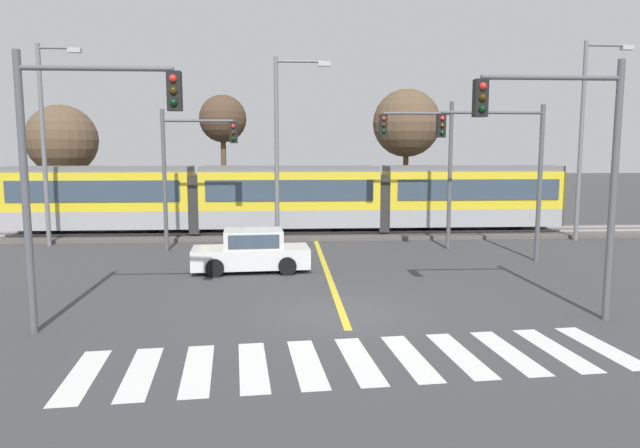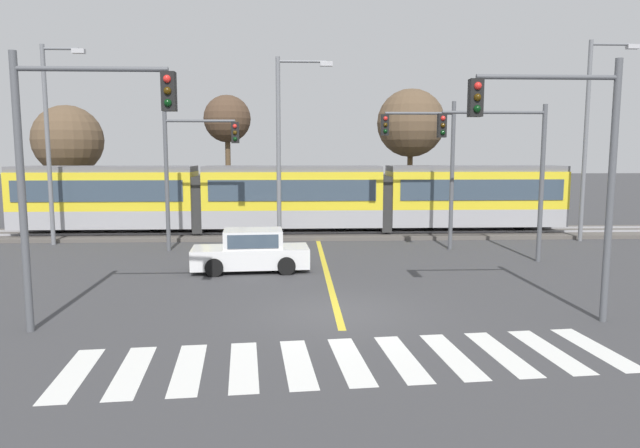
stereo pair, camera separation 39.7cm
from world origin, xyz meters
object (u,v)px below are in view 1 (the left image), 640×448
(light_rail_tram, at_px, (290,196))
(traffic_light_mid_right, at_px, (505,157))
(bare_tree_far_west, at_px, (62,140))
(traffic_light_far_left, at_px, (189,160))
(bare_tree_west, at_px, (223,120))
(bare_tree_east, at_px, (407,124))
(sedan_crossing, at_px, (251,252))
(traffic_light_far_right, at_px, (428,155))
(traffic_light_near_left, at_px, (75,150))
(traffic_light_near_right, at_px, (570,152))
(street_lamp_centre, at_px, (282,139))
(street_lamp_east, at_px, (586,130))
(street_lamp_west, at_px, (47,134))

(light_rail_tram, xyz_separation_m, traffic_light_mid_right, (8.31, -7.57, 2.09))
(traffic_light_mid_right, relative_size, bare_tree_far_west, 0.87)
(traffic_light_far_left, distance_m, bare_tree_west, 10.35)
(traffic_light_far_left, bearing_deg, bare_tree_far_west, 133.59)
(traffic_light_mid_right, bearing_deg, bare_tree_east, 96.28)
(traffic_light_mid_right, relative_size, bare_tree_east, 0.77)
(light_rail_tram, xyz_separation_m, sedan_crossing, (-1.50, -8.84, -1.35))
(traffic_light_far_left, relative_size, traffic_light_far_right, 0.94)
(traffic_light_near_left, relative_size, bare_tree_east, 0.82)
(traffic_light_near_right, bearing_deg, sedan_crossing, 140.99)
(traffic_light_near_left, relative_size, street_lamp_centre, 0.78)
(bare_tree_west, distance_m, bare_tree_east, 11.00)
(traffic_light_far_left, xyz_separation_m, street_lamp_east, (18.61, 1.87, 1.39))
(street_lamp_west, height_order, street_lamp_east, street_lamp_east)
(light_rail_tram, bearing_deg, street_lamp_east, -9.97)
(bare_tree_far_west, bearing_deg, sedan_crossing, -49.58)
(bare_tree_far_west, height_order, bare_tree_east, bare_tree_east)
(street_lamp_east, height_order, bare_tree_west, street_lamp_east)
(sedan_crossing, distance_m, bare_tree_far_west, 18.38)
(sedan_crossing, relative_size, street_lamp_west, 0.47)
(traffic_light_near_left, distance_m, street_lamp_west, 14.52)
(light_rail_tram, xyz_separation_m, traffic_light_far_left, (-4.39, -4.37, 1.95))
(light_rail_tram, relative_size, traffic_light_far_left, 4.57)
(traffic_light_mid_right, bearing_deg, sedan_crossing, -172.61)
(bare_tree_far_west, relative_size, bare_tree_west, 0.91)
(street_lamp_east, xyz_separation_m, bare_tree_east, (-7.23, 6.94, 0.61))
(light_rail_tram, distance_m, traffic_light_mid_right, 11.43)
(street_lamp_centre, xyz_separation_m, bare_tree_far_west, (-12.73, 8.07, 0.11))
(traffic_light_near_left, distance_m, street_lamp_centre, 13.32)
(light_rail_tram, distance_m, street_lamp_west, 11.72)
(sedan_crossing, height_order, street_lamp_west, street_lamp_west)
(traffic_light_near_right, height_order, street_lamp_west, street_lamp_west)
(light_rail_tram, distance_m, bare_tree_east, 9.17)
(street_lamp_east, bearing_deg, bare_tree_west, 155.63)
(traffic_light_near_right, relative_size, street_lamp_west, 0.72)
(light_rail_tram, height_order, bare_tree_far_west, bare_tree_far_west)
(traffic_light_far_right, xyz_separation_m, traffic_light_near_right, (0.79, -10.95, 0.11))
(sedan_crossing, height_order, traffic_light_near_right, traffic_light_near_right)
(sedan_crossing, bearing_deg, traffic_light_near_right, -39.01)
(traffic_light_near_right, height_order, bare_tree_east, bare_tree_east)
(street_lamp_east, bearing_deg, bare_tree_east, 136.18)
(traffic_light_far_left, height_order, street_lamp_east, street_lamp_east)
(bare_tree_west, bearing_deg, traffic_light_near_right, -63.26)
(light_rail_tram, bearing_deg, traffic_light_near_left, -108.04)
(street_lamp_east, xyz_separation_m, bare_tree_west, (-18.16, 8.23, 0.85))
(street_lamp_east, bearing_deg, light_rail_tram, 170.03)
(bare_tree_far_west, bearing_deg, traffic_light_near_right, -45.63)
(traffic_light_mid_right, distance_m, bare_tree_east, 12.23)
(street_lamp_east, bearing_deg, traffic_light_far_left, -174.25)
(traffic_light_near_left, relative_size, street_lamp_east, 0.69)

